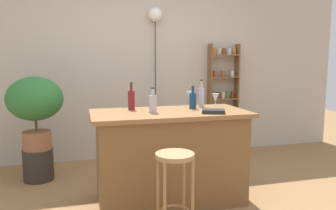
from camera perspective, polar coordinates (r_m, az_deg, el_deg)
back_wall at (r=4.74m, az=-5.05°, el=7.81°), size 6.40×0.10×2.80m
kitchen_counter at (r=3.26m, az=0.30°, el=-8.92°), size 1.51×0.74×0.90m
bar_stool at (r=2.57m, az=1.20°, el=-12.49°), size 0.30×0.30×0.69m
spice_shelf at (r=5.00m, az=9.61°, el=1.04°), size 0.46×0.16×1.64m
plant_stool at (r=4.17m, az=-21.74°, el=-9.66°), size 0.34×0.34×0.37m
potted_plant at (r=4.02m, az=-22.25°, el=0.27°), size 0.63×0.57×0.85m
bottle_spirits_clear at (r=3.33m, az=4.36°, el=0.84°), size 0.07×0.07×0.23m
bottle_vinegar at (r=3.06m, az=-2.68°, el=0.30°), size 0.07×0.07×0.24m
bottle_wine_red at (r=3.46m, az=5.86°, el=1.45°), size 0.06×0.06×0.29m
bottle_olive_oil at (r=3.27m, az=-6.43°, el=0.97°), size 0.07×0.07×0.28m
wine_glass_left at (r=3.48m, az=3.78°, el=1.62°), size 0.07×0.07×0.16m
wine_glass_center at (r=3.29m, az=8.30°, el=1.20°), size 0.07×0.07×0.16m
cookbook at (r=3.08m, az=7.94°, el=-1.09°), size 0.25×0.22×0.03m
pendant_globe_light at (r=4.71m, az=-2.27°, el=15.09°), size 0.20×0.20×2.13m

